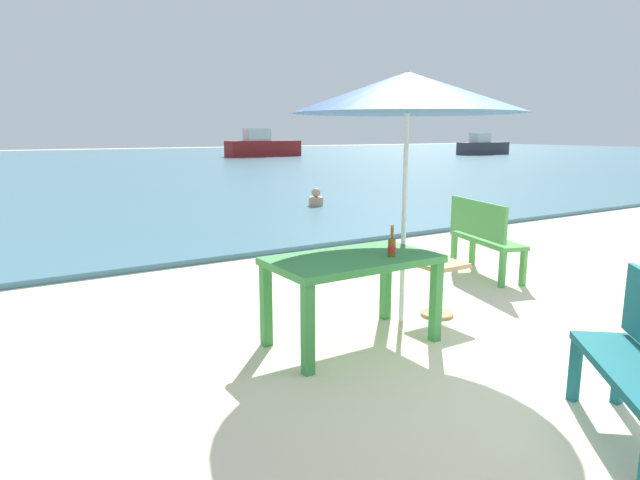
{
  "coord_description": "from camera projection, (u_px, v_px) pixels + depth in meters",
  "views": [
    {
      "loc": [
        -3.8,
        -2.09,
        1.78
      ],
      "look_at": [
        -0.58,
        3.0,
        0.6
      ],
      "focal_mm": 31.14,
      "sensor_mm": 36.0,
      "label": 1
    }
  ],
  "objects": [
    {
      "name": "picnic_table_green",
      "position": [
        352.0,
        269.0,
        4.64
      ],
      "size": [
        1.4,
        0.8,
        0.76
      ],
      "color": "#3D8C42",
      "rests_on": "ground_plane"
    },
    {
      "name": "boat_sailboat",
      "position": [
        262.0,
        146.0,
        38.05
      ],
      "size": [
        5.21,
        1.42,
        1.9
      ],
      "color": "maroon",
      "rests_on": "sea_water"
    },
    {
      "name": "bench_green_left",
      "position": [
        483.0,
        233.0,
        6.87
      ],
      "size": [
        0.68,
        1.25,
        0.95
      ],
      "color": "#4C9E47",
      "rests_on": "ground_plane"
    },
    {
      "name": "sea_water",
      "position": [
        54.0,
        165.0,
        28.96
      ],
      "size": [
        120.0,
        50.0,
        0.08
      ],
      "primitive_type": "cube",
      "color": "teal",
      "rests_on": "ground_plane"
    },
    {
      "name": "beer_bottle_amber",
      "position": [
        392.0,
        246.0,
        4.59
      ],
      "size": [
        0.07,
        0.07,
        0.26
      ],
      "color": "brown",
      "rests_on": "picnic_table_green"
    },
    {
      "name": "ground_plane",
      "position": [
        605.0,
        378.0,
        4.07
      ],
      "size": [
        120.0,
        120.0,
        0.0
      ],
      "primitive_type": "plane",
      "color": "beige"
    },
    {
      "name": "swimmer_person",
      "position": [
        316.0,
        199.0,
        12.92
      ],
      "size": [
        0.34,
        0.34,
        0.41
      ],
      "color": "tan",
      "rests_on": "sea_water"
    },
    {
      "name": "boat_barge",
      "position": [
        483.0,
        147.0,
        41.26
      ],
      "size": [
        4.38,
        1.19,
        1.59
      ],
      "color": "#38383F",
      "rests_on": "sea_water"
    },
    {
      "name": "side_table_wood",
      "position": [
        438.0,
        281.0,
        5.4
      ],
      "size": [
        0.44,
        0.44,
        0.54
      ],
      "color": "tan",
      "rests_on": "ground_plane"
    },
    {
      "name": "patio_umbrella",
      "position": [
        408.0,
        93.0,
        4.92
      ],
      "size": [
        2.1,
        2.1,
        2.3
      ],
      "color": "silver",
      "rests_on": "ground_plane"
    }
  ]
}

